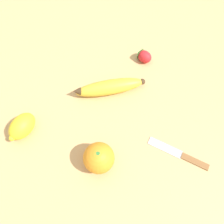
% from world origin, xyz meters
% --- Properties ---
extents(ground_plane, '(3.00, 3.00, 0.00)m').
position_xyz_m(ground_plane, '(0.00, 0.00, 0.00)').
color(ground_plane, tan).
extents(banana, '(0.22, 0.09, 0.04)m').
position_xyz_m(banana, '(0.04, 0.06, 0.02)').
color(banana, gold).
rests_on(banana, ground_plane).
extents(orange, '(0.08, 0.08, 0.08)m').
position_xyz_m(orange, '(-0.08, -0.13, 0.04)').
color(orange, orange).
rests_on(orange, ground_plane).
extents(strawberry, '(0.05, 0.06, 0.04)m').
position_xyz_m(strawberry, '(0.19, 0.12, 0.02)').
color(strawberry, red).
rests_on(strawberry, ground_plane).
extents(lemon, '(0.10, 0.09, 0.06)m').
position_xyz_m(lemon, '(-0.23, 0.05, 0.03)').
color(lemon, yellow).
rests_on(lemon, ground_plane).
extents(paring_knife, '(0.12, 0.14, 0.01)m').
position_xyz_m(paring_knife, '(0.12, -0.20, 0.00)').
color(paring_knife, silver).
rests_on(paring_knife, ground_plane).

